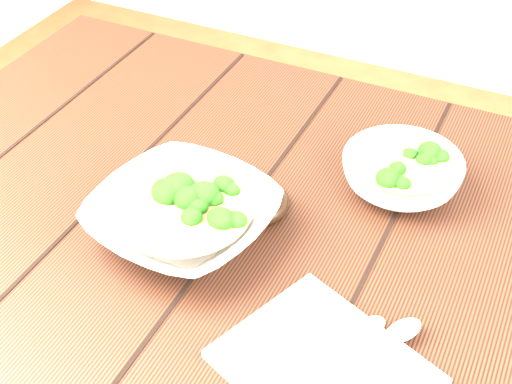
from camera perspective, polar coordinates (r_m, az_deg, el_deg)
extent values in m
cube|color=#33180E|center=(1.03, 0.13, -2.39)|extent=(1.20, 0.80, 0.04)
cube|color=#33180E|center=(1.72, -11.38, 0.58)|extent=(0.07, 0.07, 0.71)
imported|color=white|center=(0.97, -5.86, -2.03)|extent=(0.27, 0.27, 0.06)
cylinder|color=#916641|center=(0.96, -5.93, -1.18)|extent=(0.19, 0.19, 0.00)
ellipsoid|color=#2A6B17|center=(0.95, -4.55, -1.02)|extent=(0.04, 0.04, 0.03)
ellipsoid|color=#2A6B17|center=(0.97, -3.97, 0.04)|extent=(0.04, 0.04, 0.03)
ellipsoid|color=#2A6B17|center=(0.99, -5.24, 1.20)|extent=(0.04, 0.04, 0.03)
ellipsoid|color=#2A6B17|center=(0.97, -6.85, 0.01)|extent=(0.04, 0.04, 0.03)
ellipsoid|color=#2A6B17|center=(0.96, -8.53, -0.62)|extent=(0.04, 0.04, 0.03)
ellipsoid|color=#2A6B17|center=(0.93, -9.10, -2.33)|extent=(0.04, 0.04, 0.03)
ellipsoid|color=#2A6B17|center=(0.93, -6.41, -2.21)|extent=(0.04, 0.04, 0.03)
ellipsoid|color=#2A6B17|center=(0.92, -4.33, -2.49)|extent=(0.04, 0.04, 0.03)
imported|color=white|center=(1.06, 11.54, 1.41)|extent=(0.23, 0.23, 0.05)
cylinder|color=#916641|center=(1.05, 11.67, 2.15)|extent=(0.14, 0.14, 0.00)
ellipsoid|color=#2A6B17|center=(1.05, 12.65, 2.29)|extent=(0.03, 0.03, 0.02)
ellipsoid|color=#2A6B17|center=(1.07, 12.46, 3.12)|extent=(0.03, 0.03, 0.02)
ellipsoid|color=#2A6B17|center=(1.07, 10.60, 3.63)|extent=(0.03, 0.03, 0.02)
ellipsoid|color=#2A6B17|center=(1.04, 10.56, 2.49)|extent=(0.03, 0.03, 0.02)
ellipsoid|color=#2A6B17|center=(1.02, 10.82, 1.51)|extent=(0.03, 0.03, 0.02)
ellipsoid|color=#2A6B17|center=(1.02, 12.96, 0.95)|extent=(0.03, 0.03, 0.02)
torus|color=black|center=(1.01, 0.02, -0.81)|extent=(0.10, 0.10, 0.02)
cube|color=beige|center=(0.83, 5.48, -13.84)|extent=(0.27, 0.25, 0.01)
cylinder|color=#ABA697|center=(0.82, 4.39, -13.36)|extent=(0.08, 0.12, 0.01)
ellipsoid|color=#ABA697|center=(0.86, 8.88, -10.69)|extent=(0.05, 0.06, 0.01)
cylinder|color=#ABA697|center=(0.83, 7.44, -13.50)|extent=(0.07, 0.12, 0.01)
ellipsoid|color=#ABA697|center=(0.87, 11.70, -10.75)|extent=(0.05, 0.06, 0.01)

